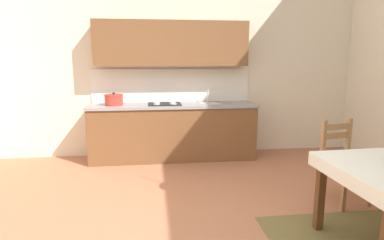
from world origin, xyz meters
The scene contains 3 objects.
wall_back centered at (0.00, 2.85, 2.10)m, with size 6.76×0.12×4.19m, color silver.
kitchen_cabinetry centered at (-0.08, 2.52, 0.86)m, with size 2.66×0.63×2.20m.
dining_chair_kitchen_side centered at (1.74, 0.63, 0.44)m, with size 0.50×0.50×0.93m.
Camera 1 is at (-0.39, -2.61, 1.60)m, focal length 29.96 mm.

